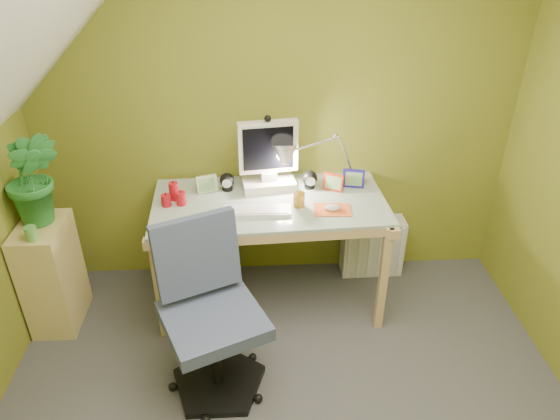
{
  "coord_description": "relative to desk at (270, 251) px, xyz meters",
  "views": [
    {
      "loc": [
        -0.14,
        -1.6,
        2.39
      ],
      "look_at": [
        0.0,
        1.0,
        0.85
      ],
      "focal_mm": 33.0,
      "sensor_mm": 36.0,
      "label": 1
    }
  ],
  "objects": [
    {
      "name": "wall_back",
      "position": [
        0.05,
        0.37,
        0.81
      ],
      "size": [
        3.2,
        0.01,
        2.4
      ],
      "primitive_type": "cube",
      "color": "olive",
      "rests_on": "floor"
    },
    {
      "name": "amber_tumbler",
      "position": [
        0.18,
        -0.08,
        0.44
      ],
      "size": [
        0.08,
        0.08,
        0.09
      ],
      "primitive_type": "cylinder",
      "rotation": [
        0.0,
        0.0,
        0.19
      ],
      "color": "#895B13",
      "rests_on": "desk"
    },
    {
      "name": "photo_frame_blue",
      "position": [
        0.56,
        0.16,
        0.45
      ],
      "size": [
        0.14,
        0.05,
        0.12
      ],
      "primitive_type": "cube",
      "rotation": [
        0.0,
        0.0,
        -0.21
      ],
      "color": "#1D1590",
      "rests_on": "desk"
    },
    {
      "name": "radiator",
      "position": [
        0.76,
        0.27,
        -0.17
      ],
      "size": [
        0.45,
        0.18,
        0.44
      ],
      "primitive_type": "cube",
      "rotation": [
        0.0,
        0.0,
        0.01
      ],
      "color": "silver",
      "rests_on": "floor"
    },
    {
      "name": "mouse",
      "position": [
        0.38,
        -0.14,
        0.41
      ],
      "size": [
        0.11,
        0.08,
        0.03
      ],
      "primitive_type": "ellipsoid",
      "rotation": [
        0.0,
        0.0,
        -0.13
      ],
      "color": "silver",
      "rests_on": "mousepad"
    },
    {
      "name": "candle_cluster",
      "position": [
        -0.6,
        0.01,
        0.45
      ],
      "size": [
        0.18,
        0.16,
        0.11
      ],
      "primitive_type": null,
      "rotation": [
        0.0,
        0.0,
        0.22
      ],
      "color": "red",
      "rests_on": "desk"
    },
    {
      "name": "side_ledge",
      "position": [
        -1.4,
        -0.14,
        -0.03
      ],
      "size": [
        0.27,
        0.42,
        0.73
      ],
      "primitive_type": "cube",
      "color": "#D5BA70",
      "rests_on": "floor"
    },
    {
      "name": "green_cup",
      "position": [
        -1.38,
        -0.29,
        0.38
      ],
      "size": [
        0.08,
        0.08,
        0.09
      ],
      "primitive_type": "cylinder",
      "rotation": [
        0.0,
        0.0,
        -0.16
      ],
      "color": "#5FA946",
      "rests_on": "side_ledge"
    },
    {
      "name": "mousepad",
      "position": [
        0.38,
        -0.14,
        0.4
      ],
      "size": [
        0.23,
        0.17,
        0.01
      ],
      "primitive_type": "cube",
      "rotation": [
        0.0,
        0.0,
        -0.05
      ],
      "color": "orange",
      "rests_on": "desk"
    },
    {
      "name": "desk_lamp",
      "position": [
        0.45,
        0.18,
        0.67
      ],
      "size": [
        0.52,
        0.25,
        0.55
      ],
      "primitive_type": null,
      "rotation": [
        0.0,
        0.0,
        0.05
      ],
      "color": "#B3B3B7",
      "rests_on": "desk"
    },
    {
      "name": "photo_frame_red",
      "position": [
        0.42,
        0.12,
        0.45
      ],
      "size": [
        0.13,
        0.08,
        0.11
      ],
      "primitive_type": "cube",
      "rotation": [
        0.0,
        0.0,
        -0.48
      ],
      "color": "red",
      "rests_on": "desk"
    },
    {
      "name": "task_chair",
      "position": [
        -0.33,
        -0.76,
        0.12
      ],
      "size": [
        0.75,
        0.75,
        1.03
      ],
      "primitive_type": null,
      "rotation": [
        0.0,
        0.0,
        0.41
      ],
      "color": "#424C6D",
      "rests_on": "floor"
    },
    {
      "name": "keyboard",
      "position": [
        -0.08,
        -0.14,
        0.4
      ],
      "size": [
        0.42,
        0.14,
        0.02
      ],
      "primitive_type": "cube",
      "rotation": [
        0.0,
        0.0,
        -0.02
      ],
      "color": "white",
      "rests_on": "desk"
    },
    {
      "name": "speaker_left",
      "position": [
        -0.27,
        0.16,
        0.45
      ],
      "size": [
        0.11,
        0.11,
        0.12
      ],
      "primitive_type": null,
      "rotation": [
        0.0,
        0.0,
        0.11
      ],
      "color": "black",
      "rests_on": "desk"
    },
    {
      "name": "speaker_right",
      "position": [
        0.27,
        0.16,
        0.45
      ],
      "size": [
        0.12,
        0.12,
        0.12
      ],
      "primitive_type": null,
      "rotation": [
        0.0,
        0.0,
        -0.15
      ],
      "color": "black",
      "rests_on": "desk"
    },
    {
      "name": "desk",
      "position": [
        0.0,
        0.0,
        0.0
      ],
      "size": [
        1.5,
        0.81,
        0.79
      ],
      "primitive_type": null,
      "rotation": [
        0.0,
        0.0,
        0.05
      ],
      "color": "tan",
      "rests_on": "floor"
    },
    {
      "name": "photo_frame_green",
      "position": [
        -0.4,
        0.14,
        0.45
      ],
      "size": [
        0.13,
        0.06,
        0.11
      ],
      "primitive_type": "cube",
      "rotation": [
        0.0,
        0.0,
        0.32
      ],
      "color": "#B3C789",
      "rests_on": "desk"
    },
    {
      "name": "monitor",
      "position": [
        -0.0,
        0.18,
        0.63
      ],
      "size": [
        0.37,
        0.24,
        0.47
      ],
      "primitive_type": null,
      "rotation": [
        0.0,
        0.0,
        0.13
      ],
      "color": "silver",
      "rests_on": "desk"
    },
    {
      "name": "potted_plant",
      "position": [
        -1.37,
        -0.09,
        0.64
      ],
      "size": [
        0.33,
        0.27,
        0.6
      ],
      "primitive_type": "imported",
      "rotation": [
        0.0,
        0.0,
        0.02
      ],
      "color": "#297D32",
      "rests_on": "side_ledge"
    }
  ]
}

